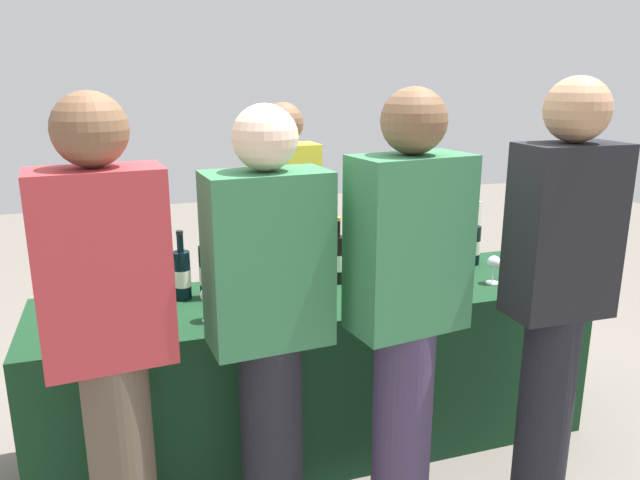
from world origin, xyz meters
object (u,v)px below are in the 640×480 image
at_px(wine_bottle_3, 285,266).
at_px(server_pouring, 285,238).
at_px(wine_glass_1, 209,296).
at_px(wine_glass_4, 494,264).
at_px(wine_bottle_6, 458,250).
at_px(menu_board, 446,275).
at_px(wine_bottle_4, 337,259).
at_px(wine_bottle_2, 208,271).
at_px(guest_0, 110,336).
at_px(wine_glass_2, 245,292).
at_px(wine_bottle_5, 387,255).
at_px(guest_3, 558,289).
at_px(wine_bottle_1, 182,275).
at_px(wine_glass_3, 282,281).
at_px(guest_1, 269,323).
at_px(guest_2, 406,306).
at_px(wine_bottle_7, 474,244).
at_px(wine_glass_0, 122,305).
at_px(wine_bottle_0, 132,280).

relative_size(wine_bottle_3, server_pouring, 0.20).
relative_size(wine_glass_1, server_pouring, 0.09).
bearing_deg(wine_glass_4, wine_bottle_6, 112.76).
bearing_deg(menu_board, wine_bottle_3, -161.24).
xyz_separation_m(wine_bottle_4, menu_board, (1.02, 0.72, -0.41)).
relative_size(wine_bottle_2, guest_0, 0.19).
relative_size(wine_glass_4, server_pouring, 0.09).
xyz_separation_m(wine_glass_2, menu_board, (1.52, 0.97, -0.39)).
relative_size(wine_bottle_5, guest_3, 0.17).
distance_m(wine_glass_1, wine_glass_4, 1.35).
height_order(wine_bottle_1, wine_glass_4, wine_bottle_1).
height_order(wine_bottle_5, wine_bottle_6, wine_bottle_6).
bearing_deg(wine_glass_3, wine_bottle_1, 156.87).
bearing_deg(wine_bottle_5, wine_glass_1, -161.80).
relative_size(wine_bottle_6, guest_0, 0.19).
relative_size(wine_bottle_1, guest_0, 0.19).
height_order(wine_bottle_5, wine_glass_4, wine_bottle_5).
relative_size(guest_1, guest_2, 0.97).
xyz_separation_m(server_pouring, guest_3, (0.71, -1.29, 0.07)).
bearing_deg(wine_glass_2, wine_bottle_4, 26.35).
relative_size(wine_glass_2, menu_board, 0.14).
xyz_separation_m(wine_bottle_2, guest_3, (1.18, -0.82, 0.06)).
distance_m(wine_bottle_6, wine_glass_2, 1.13).
bearing_deg(guest_0, wine_glass_4, 8.93).
bearing_deg(wine_bottle_3, guest_0, -138.57).
relative_size(wine_glass_2, wine_glass_4, 0.96).
relative_size(guest_0, guest_1, 1.03).
xyz_separation_m(wine_bottle_4, wine_glass_2, (-0.50, -0.25, -0.02)).
bearing_deg(wine_glass_4, wine_bottle_7, 75.99).
bearing_deg(wine_glass_0, wine_bottle_5, 12.64).
distance_m(server_pouring, guest_0, 1.44).
bearing_deg(wine_glass_1, wine_bottle_3, 35.09).
height_order(wine_bottle_1, wine_glass_0, wine_bottle_1).
bearing_deg(wine_bottle_5, wine_bottle_6, -10.41).
relative_size(wine_bottle_2, wine_bottle_4, 1.02).
xyz_separation_m(wine_glass_3, menu_board, (1.34, 0.89, -0.39)).
height_order(wine_bottle_7, menu_board, wine_bottle_7).
bearing_deg(wine_bottle_5, guest_2, -109.41).
bearing_deg(wine_glass_2, menu_board, 32.58).
bearing_deg(wine_bottle_5, guest_0, -151.48).
xyz_separation_m(wine_bottle_5, server_pouring, (-0.40, 0.44, 0.01)).
xyz_separation_m(wine_bottle_7, guest_2, (-0.78, -0.79, 0.04)).
relative_size(guest_1, guest_3, 0.95).
bearing_deg(wine_glass_0, wine_bottle_2, 33.93).
xyz_separation_m(wine_bottle_2, wine_glass_3, (0.30, -0.15, -0.03)).
xyz_separation_m(wine_bottle_6, wine_glass_2, (-1.11, -0.20, -0.02)).
relative_size(wine_bottle_1, wine_bottle_3, 1.00).
bearing_deg(wine_glass_4, wine_glass_0, -179.35).
bearing_deg(wine_bottle_0, wine_glass_2, -28.47).
distance_m(wine_glass_0, wine_glass_2, 0.48).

